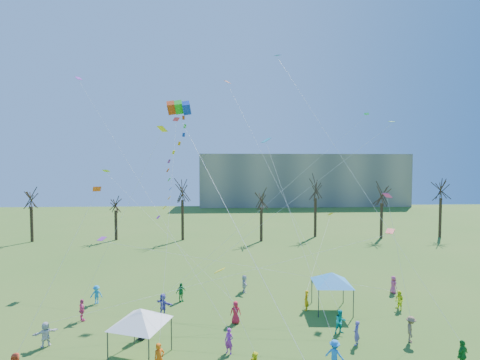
{
  "coord_description": "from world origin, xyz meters",
  "views": [
    {
      "loc": [
        -1.44,
        -16.75,
        12.01
      ],
      "look_at": [
        -0.36,
        5.0,
        11.0
      ],
      "focal_mm": 25.0,
      "sensor_mm": 36.0,
      "label": 1
    }
  ],
  "objects_px": {
    "distant_building": "(302,180)",
    "canopy_tent_blue": "(332,278)",
    "canopy_tent_white": "(141,316)",
    "big_box_kite": "(176,168)"
  },
  "relations": [
    {
      "from": "distant_building",
      "to": "canopy_tent_blue",
      "type": "relative_size",
      "value": 14.35
    },
    {
      "from": "distant_building",
      "to": "big_box_kite",
      "type": "relative_size",
      "value": 2.97
    },
    {
      "from": "distant_building",
      "to": "canopy_tent_white",
      "type": "distance_m",
      "value": 83.51
    },
    {
      "from": "distant_building",
      "to": "big_box_kite",
      "type": "height_order",
      "value": "big_box_kite"
    },
    {
      "from": "big_box_kite",
      "to": "canopy_tent_white",
      "type": "relative_size",
      "value": 5.05
    },
    {
      "from": "distant_building",
      "to": "canopy_tent_blue",
      "type": "height_order",
      "value": "distant_building"
    },
    {
      "from": "distant_building",
      "to": "canopy_tent_white",
      "type": "xyz_separation_m",
      "value": [
        -28.55,
        -78.33,
        -4.83
      ]
    },
    {
      "from": "canopy_tent_white",
      "to": "distant_building",
      "type": "bearing_deg",
      "value": 69.97
    },
    {
      "from": "distant_building",
      "to": "canopy_tent_white",
      "type": "height_order",
      "value": "distant_building"
    },
    {
      "from": "distant_building",
      "to": "canopy_tent_white",
      "type": "relative_size",
      "value": 15.02
    }
  ]
}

